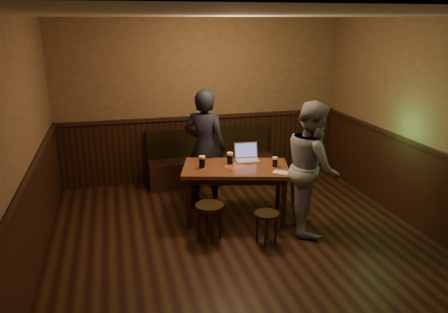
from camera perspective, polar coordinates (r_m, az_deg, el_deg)
name	(u,v)px	position (r m, az deg, el deg)	size (l,w,h in m)	color
room	(251,159)	(5.10, 3.59, -0.36)	(5.04, 6.04, 2.84)	black
bench	(211,165)	(7.71, -1.68, -1.07)	(2.20, 0.50, 0.95)	black
pub_table	(236,173)	(6.16, 1.53, -2.23)	(1.64, 1.20, 0.79)	#4F2716
stool_left	(210,212)	(5.65, -1.89, -7.22)	(0.38, 0.38, 0.50)	black
stool_right	(267,219)	(5.62, 5.58, -8.11)	(0.41, 0.41, 0.42)	black
pint_left	(202,162)	(6.04, -2.88, -0.73)	(0.11, 0.11, 0.18)	#A7141F
pint_mid	(230,158)	(6.19, 0.78, -0.26)	(0.11, 0.11, 0.18)	#A7141F
pint_right	(275,162)	(6.12, 6.67, -0.74)	(0.10, 0.10, 0.15)	#A7141F
laptop	(247,156)	(6.40, 3.01, 0.08)	(0.37, 0.30, 0.25)	silver
menu	(281,172)	(5.95, 7.49, -2.04)	(0.22, 0.15, 0.00)	silver
person_suit	(205,148)	(6.62, -2.49, 1.11)	(0.66, 0.43, 1.80)	black
person_grey	(312,167)	(5.91, 11.43, -1.36)	(0.86, 0.67, 1.77)	gray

